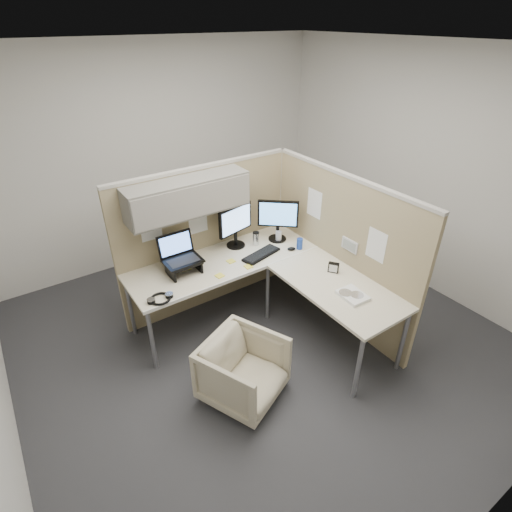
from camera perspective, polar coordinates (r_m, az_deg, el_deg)
ground at (r=4.24m, az=0.81°, el=-11.75°), size 4.50×4.50×0.00m
partition_back at (r=4.11m, az=-8.25°, el=5.11°), size 2.00×0.36×1.63m
partition_right at (r=4.20m, az=11.54°, el=0.98°), size 0.07×2.03×1.63m
desk at (r=3.94m, az=1.32°, el=-2.69°), size 2.00×1.98×0.73m
office_chair at (r=3.52m, az=-1.82°, el=-15.72°), size 0.80×0.78×0.64m
monitor_left at (r=4.22m, az=-2.98°, el=4.72°), size 0.44×0.20×0.47m
monitor_right at (r=4.35m, az=3.16°, el=5.56°), size 0.36×0.31×0.47m
laptop_station at (r=3.91m, az=-10.61°, el=-0.41°), size 0.35×0.30×0.37m
keyboard at (r=4.16m, az=0.75°, el=0.21°), size 0.46×0.24×0.02m
mouse at (r=4.28m, az=5.09°, el=1.04°), size 0.10×0.09×0.03m
travel_mug at (r=4.33m, az=-0.02°, el=2.52°), size 0.07×0.07×0.15m
soda_can_green at (r=4.29m, az=6.25°, el=1.76°), size 0.07×0.07×0.12m
soda_can_silver at (r=4.42m, az=3.24°, el=2.85°), size 0.07×0.07×0.12m
sticky_note_a at (r=3.86m, az=-5.22°, el=-2.82°), size 0.09×0.09×0.01m
sticky_note_d at (r=4.08m, az=-3.61°, el=-0.74°), size 0.08×0.08×0.01m
sticky_note_c at (r=4.03m, az=-9.54°, el=-1.52°), size 0.10×0.10×0.01m
sticky_note_b at (r=3.98m, az=-1.08°, el=-1.50°), size 0.08×0.08×0.01m
headphones at (r=3.63m, az=-13.51°, el=-5.93°), size 0.23×0.20×0.03m
paper_stack at (r=3.67m, az=13.64°, el=-5.48°), size 0.22×0.27×0.03m
desk_clock at (r=3.95m, az=11.01°, el=-1.63°), size 0.09×0.11×0.10m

